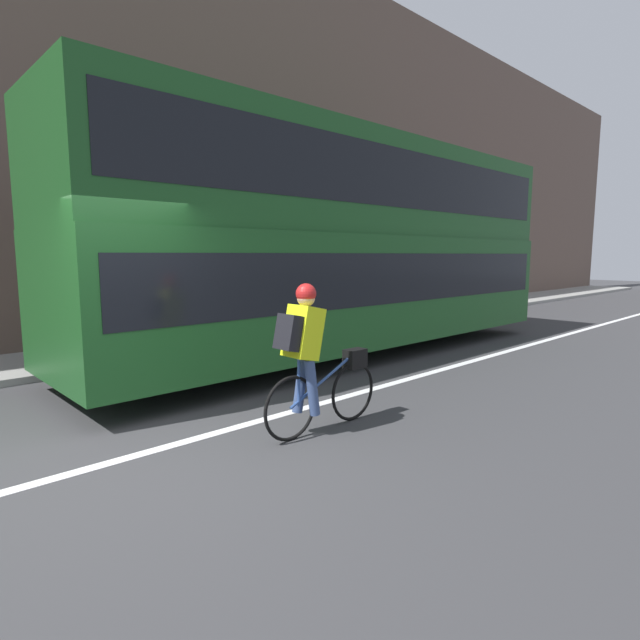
% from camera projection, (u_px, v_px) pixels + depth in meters
% --- Properties ---
extents(ground_plane, '(80.00, 80.00, 0.00)m').
position_uv_depth(ground_plane, '(123.00, 463.00, 4.61)').
color(ground_plane, '#38383A').
extents(road_center_line, '(50.00, 0.14, 0.01)m').
position_uv_depth(road_center_line, '(120.00, 460.00, 4.66)').
color(road_center_line, silver).
rests_on(road_center_line, ground_plane).
extents(sidewalk_curb, '(60.00, 2.19, 0.11)m').
position_uv_depth(sidewalk_curb, '(3.00, 369.00, 8.13)').
color(sidewalk_curb, gray).
rests_on(sidewalk_curb, ground_plane).
extents(bus, '(10.29, 2.51, 3.97)m').
position_uv_depth(bus, '(345.00, 239.00, 9.32)').
color(bus, black).
rests_on(bus, ground_plane).
extents(cyclist_on_bike, '(1.63, 0.32, 1.62)m').
position_uv_depth(cyclist_on_bike, '(312.00, 354.00, 5.25)').
color(cyclist_on_bike, black).
rests_on(cyclist_on_bike, ground_plane).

